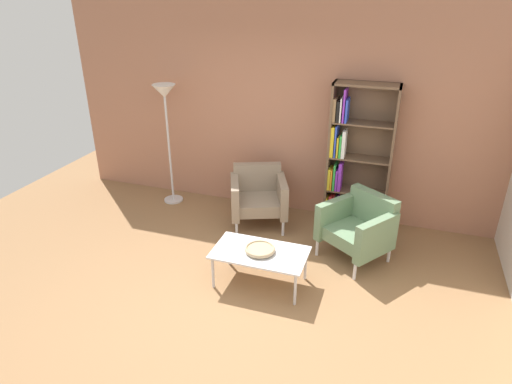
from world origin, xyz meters
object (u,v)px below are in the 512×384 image
floor_lamp_torchiere (165,106)px  armchair_spare_guest (258,195)px  coffee_table_low (260,254)px  decorative_bowl (260,249)px  bookshelf_tall (353,158)px  armchair_corner_red (359,226)px

floor_lamp_torchiere → armchair_spare_guest: bearing=-9.8°
coffee_table_low → floor_lamp_torchiere: size_ratio=0.57×
armchair_spare_guest → floor_lamp_torchiere: (-1.43, 0.25, 1.03)m
coffee_table_low → decorative_bowl: bearing=0.0°
decorative_bowl → armchair_spare_guest: size_ratio=0.36×
armchair_spare_guest → bookshelf_tall: bearing=-2.0°
armchair_spare_guest → armchair_corner_red: 1.43m
armchair_spare_guest → armchair_corner_red: (1.37, -0.41, 0.00)m
bookshelf_tall → floor_lamp_torchiere: size_ratio=1.09×
armchair_spare_guest → armchair_corner_red: bearing=-38.9°
bookshelf_tall → armchair_spare_guest: size_ratio=2.11×
bookshelf_tall → armchair_corner_red: size_ratio=2.01×
bookshelf_tall → floor_lamp_torchiere: bookshelf_tall is taller
armchair_corner_red → armchair_spare_guest: bearing=-161.6°
decorative_bowl → floor_lamp_torchiere: size_ratio=0.18×
coffee_table_low → bookshelf_tall: bearing=67.6°
coffee_table_low → armchair_corner_red: (0.93, 0.86, 0.05)m
coffee_table_low → floor_lamp_torchiere: (-1.88, 1.52, 1.08)m
armchair_spare_guest → floor_lamp_torchiere: size_ratio=0.52×
coffee_table_low → floor_lamp_torchiere: bearing=141.0°
bookshelf_tall → armchair_corner_red: bearing=-74.7°
armchair_corner_red → coffee_table_low: bearing=-102.1°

